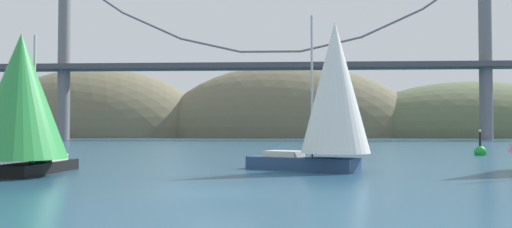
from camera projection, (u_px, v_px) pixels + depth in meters
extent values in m
plane|color=navy|center=(221.00, 193.00, 19.20)|extent=(360.00, 360.00, 0.00)
ellipsoid|color=#6B664C|center=(289.00, 137.00, 153.73)|extent=(80.64, 44.00, 44.49)
ellipsoid|color=#5B6647|center=(472.00, 137.00, 151.04)|extent=(78.69, 44.00, 33.57)
ellipsoid|color=#6B664C|center=(97.00, 137.00, 156.67)|extent=(70.79, 44.00, 43.00)
cylinder|color=slate|center=(64.00, 56.00, 116.99)|extent=(2.80, 2.80, 38.97)
cylinder|color=slate|center=(485.00, 53.00, 112.27)|extent=(2.80, 2.80, 38.97)
cube|color=#47474C|center=(270.00, 66.00, 114.55)|extent=(132.43, 6.00, 1.20)
cylinder|color=slate|center=(152.00, 26.00, 116.19)|extent=(13.98, 0.50, 6.72)
cylinder|color=slate|center=(211.00, 45.00, 115.37)|extent=(13.89, 0.50, 3.62)
cylinder|color=slate|center=(270.00, 52.00, 114.65)|extent=(13.78, 0.50, 0.50)
cylinder|color=slate|center=(331.00, 44.00, 114.02)|extent=(13.89, 0.50, 3.62)
cylinder|color=slate|center=(392.00, 23.00, 113.49)|extent=(13.98, 0.50, 6.72)
cube|color=black|center=(26.00, 143.00, 71.34)|extent=(8.71, 4.05, 0.80)
cube|color=beige|center=(35.00, 139.00, 70.96)|extent=(3.00, 2.29, 0.36)
cylinder|color=#B2B2B7|center=(22.00, 104.00, 71.73)|extent=(0.14, 0.14, 10.34)
cone|color=red|center=(11.00, 108.00, 72.19)|extent=(7.03, 7.03, 8.63)
cube|color=black|center=(39.00, 168.00, 27.70)|extent=(1.93, 6.31, 0.61)
cube|color=beige|center=(49.00, 158.00, 28.84)|extent=(1.40, 2.04, 0.36)
cylinder|color=#B2B2B7|center=(34.00, 99.00, 27.18)|extent=(0.14, 0.14, 6.94)
cone|color=green|center=(20.00, 96.00, 25.81)|extent=(4.84, 4.84, 6.49)
cube|color=navy|center=(302.00, 163.00, 30.02)|extent=(6.87, 4.93, 0.75)
cube|color=beige|center=(284.00, 154.00, 30.65)|extent=(2.62, 2.38, 0.36)
cylinder|color=#B2B2B7|center=(312.00, 86.00, 29.82)|extent=(0.14, 0.14, 8.47)
cone|color=white|center=(335.00, 87.00, 29.07)|extent=(5.41, 5.41, 7.70)
sphere|color=green|center=(480.00, 152.00, 46.81)|extent=(1.10, 1.10, 1.10)
cylinder|color=black|center=(480.00, 141.00, 46.84)|extent=(0.20, 0.20, 1.60)
sphere|color=#F2EA99|center=(480.00, 131.00, 46.86)|extent=(0.24, 0.24, 0.24)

